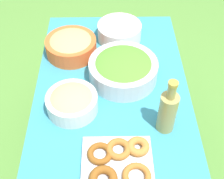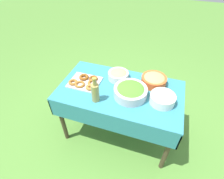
{
  "view_description": "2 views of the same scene",
  "coord_description": "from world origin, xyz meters",
  "px_view_note": "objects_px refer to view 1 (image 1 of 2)",
  "views": [
    {
      "loc": [
        1.01,
        -0.02,
        1.88
      ],
      "look_at": [
        -0.01,
        -0.0,
        0.79
      ],
      "focal_mm": 50.0,
      "sensor_mm": 36.0,
      "label": 1
    },
    {
      "loc": [
        -0.37,
        1.37,
        2.02
      ],
      "look_at": [
        0.07,
        0.06,
        0.79
      ],
      "focal_mm": 28.0,
      "sensor_mm": 36.0,
      "label": 2
    }
  ],
  "objects_px": {
    "salad_bowl": "(123,69)",
    "bread_bowl": "(71,45)",
    "olive_oil_bottle": "(168,111)",
    "pasta_bowl": "(72,102)",
    "plate_stack": "(119,32)",
    "donut_platter": "(120,170)"
  },
  "relations": [
    {
      "from": "donut_platter",
      "to": "olive_oil_bottle",
      "type": "xyz_separation_m",
      "value": [
        -0.22,
        0.21,
        0.09
      ]
    },
    {
      "from": "salad_bowl",
      "to": "olive_oil_bottle",
      "type": "distance_m",
      "value": 0.36
    },
    {
      "from": "plate_stack",
      "to": "olive_oil_bottle",
      "type": "bearing_deg",
      "value": 15.79
    },
    {
      "from": "olive_oil_bottle",
      "to": "pasta_bowl",
      "type": "bearing_deg",
      "value": -104.99
    },
    {
      "from": "olive_oil_bottle",
      "to": "plate_stack",
      "type": "bearing_deg",
      "value": -164.21
    },
    {
      "from": "salad_bowl",
      "to": "bread_bowl",
      "type": "relative_size",
      "value": 1.25
    },
    {
      "from": "olive_oil_bottle",
      "to": "bread_bowl",
      "type": "relative_size",
      "value": 1.03
    },
    {
      "from": "plate_stack",
      "to": "bread_bowl",
      "type": "bearing_deg",
      "value": -64.93
    },
    {
      "from": "salad_bowl",
      "to": "olive_oil_bottle",
      "type": "bearing_deg",
      "value": 28.76
    },
    {
      "from": "bread_bowl",
      "to": "pasta_bowl",
      "type": "bearing_deg",
      "value": 4.79
    },
    {
      "from": "donut_platter",
      "to": "olive_oil_bottle",
      "type": "height_order",
      "value": "olive_oil_bottle"
    },
    {
      "from": "pasta_bowl",
      "to": "salad_bowl",
      "type": "bearing_deg",
      "value": 130.12
    },
    {
      "from": "salad_bowl",
      "to": "donut_platter",
      "type": "distance_m",
      "value": 0.54
    },
    {
      "from": "plate_stack",
      "to": "olive_oil_bottle",
      "type": "distance_m",
      "value": 0.67
    },
    {
      "from": "donut_platter",
      "to": "pasta_bowl",
      "type": "bearing_deg",
      "value": -147.83
    },
    {
      "from": "bread_bowl",
      "to": "salad_bowl",
      "type": "bearing_deg",
      "value": 54.1
    },
    {
      "from": "pasta_bowl",
      "to": "donut_platter",
      "type": "xyz_separation_m",
      "value": [
        0.33,
        0.21,
        -0.03
      ]
    },
    {
      "from": "salad_bowl",
      "to": "olive_oil_bottle",
      "type": "xyz_separation_m",
      "value": [
        0.32,
        0.17,
        0.05
      ]
    },
    {
      "from": "olive_oil_bottle",
      "to": "bread_bowl",
      "type": "xyz_separation_m",
      "value": [
        -0.52,
        -0.45,
        -0.05
      ]
    },
    {
      "from": "olive_oil_bottle",
      "to": "bread_bowl",
      "type": "distance_m",
      "value": 0.69
    },
    {
      "from": "olive_oil_bottle",
      "to": "salad_bowl",
      "type": "bearing_deg",
      "value": -151.24
    },
    {
      "from": "plate_stack",
      "to": "bread_bowl",
      "type": "height_order",
      "value": "bread_bowl"
    }
  ]
}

